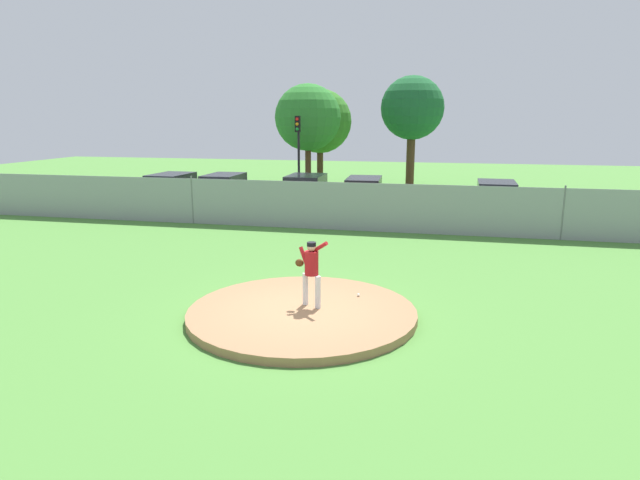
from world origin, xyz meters
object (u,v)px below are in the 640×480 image
baseball (358,295)px  parked_car_champagne (306,193)px  pitcher_youth (311,267)px  parked_car_white (224,191)px  parked_car_red (364,196)px  traffic_light_near (298,142)px  traffic_cone_orange (620,222)px  parked_car_slate (496,200)px  parked_car_teal (172,189)px

baseball → parked_car_champagne: bearing=109.4°
pitcher_youth → parked_car_white: 16.58m
parked_car_red → traffic_light_near: traffic_light_near is taller
pitcher_youth → parked_car_red: size_ratio=0.33×
traffic_cone_orange → traffic_light_near: (-15.36, 5.51, 2.91)m
parked_car_red → parked_car_white: size_ratio=1.03×
parked_car_white → pitcher_youth: bearing=-60.6°
parked_car_red → parked_car_slate: (6.11, 0.04, -0.01)m
parked_car_champagne → traffic_cone_orange: bearing=-6.5°
parked_car_teal → parked_car_white: size_ratio=1.03×
pitcher_youth → traffic_cone_orange: size_ratio=2.90×
parked_car_teal → traffic_light_near: (6.03, 3.65, 2.38)m
traffic_cone_orange → traffic_light_near: traffic_light_near is taller
parked_car_slate → parked_car_red: bearing=-179.6°
traffic_cone_orange → parked_car_champagne: bearing=173.5°
pitcher_youth → parked_car_champagne: bearing=104.6°
baseball → parked_car_teal: (-12.15, 13.65, 0.56)m
traffic_light_near → parked_car_slate: bearing=-21.4°
traffic_cone_orange → traffic_light_near: size_ratio=0.12×
parked_car_red → baseball: bearing=-82.3°
parked_car_champagne → baseball: bearing=-70.6°
parked_car_red → traffic_cone_orange: bearing=-7.1°
traffic_cone_orange → traffic_light_near: bearing=160.2°
pitcher_youth → parked_car_red: (-0.80, 14.11, -0.32)m
pitcher_youth → baseball: 1.63m
pitcher_youth → parked_car_red: 14.13m
baseball → traffic_cone_orange: 14.97m
pitcher_youth → parked_car_red: bearing=93.2°
traffic_light_near → parked_car_white: bearing=-128.1°
pitcher_youth → traffic_cone_orange: (10.21, 12.73, -0.88)m
parked_car_champagne → traffic_light_near: bearing=109.9°
parked_car_white → parked_car_champagne: bearing=-1.7°
baseball → parked_car_red: 13.30m
parked_car_teal → parked_car_champagne: parked_car_champagne is taller
parked_car_teal → parked_car_champagne: 7.46m
parked_car_teal → parked_car_red: size_ratio=1.00×
pitcher_youth → parked_car_teal: bearing=127.5°
parked_car_teal → parked_car_slate: bearing=-1.5°
parked_car_red → parked_car_champagne: parked_car_champagne is taller
pitcher_youth → parked_car_slate: 15.12m
baseball → parked_car_slate: bearing=71.8°
parked_car_champagne → traffic_light_near: traffic_light_near is taller
pitcher_youth → parked_car_teal: pitcher_youth is taller
parked_car_slate → traffic_cone_orange: bearing=-16.2°
parked_car_slate → traffic_light_near: traffic_light_near is taller
parked_car_champagne → traffic_light_near: (-1.42, 3.93, 2.34)m
parked_car_slate → baseball: bearing=-108.2°
pitcher_youth → parked_car_champagne: (-3.73, 14.31, -0.31)m
parked_car_teal → parked_car_slate: 16.50m
parked_car_slate → traffic_cone_orange: (4.90, -1.42, -0.54)m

